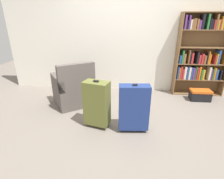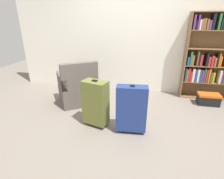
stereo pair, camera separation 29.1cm
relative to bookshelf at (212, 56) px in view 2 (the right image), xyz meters
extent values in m
plane|color=slate|center=(-1.74, -1.49, -0.94)|extent=(9.60, 9.60, 0.00)
cube|color=silver|center=(-1.74, 0.19, 0.36)|extent=(5.48, 0.10, 2.60)
cube|color=brown|center=(-0.52, -0.01, -0.04)|extent=(0.02, 0.26, 1.78)
cube|color=brown|center=(0.02, 0.11, -0.04)|extent=(1.10, 0.02, 1.78)
cube|color=brown|center=(0.02, -0.01, -0.93)|extent=(1.06, 0.24, 0.02)
cube|color=brown|center=(0.02, -0.01, -0.57)|extent=(1.06, 0.24, 0.02)
cube|color=brown|center=(0.02, -0.01, -0.21)|extent=(1.06, 0.24, 0.02)
cube|color=brown|center=(0.02, -0.01, 0.14)|extent=(1.06, 0.24, 0.02)
cube|color=brown|center=(0.02, -0.01, 0.50)|extent=(1.06, 0.24, 0.02)
cube|color=brown|center=(0.02, -0.01, 0.84)|extent=(1.06, 0.24, 0.02)
cube|color=#264C99|center=(-0.47, -0.06, -0.42)|extent=(0.02, 0.16, 0.29)
cube|color=orange|center=(-0.43, -0.05, -0.43)|extent=(0.02, 0.17, 0.26)
cube|color=#B22D2D|center=(-0.40, -0.02, -0.41)|extent=(0.03, 0.22, 0.29)
cube|color=#B22D2D|center=(-0.35, -0.06, -0.45)|extent=(0.04, 0.16, 0.23)
cube|color=silver|center=(-0.31, -0.03, -0.42)|extent=(0.04, 0.21, 0.28)
cube|color=#264C99|center=(-0.26, -0.05, -0.42)|extent=(0.03, 0.18, 0.27)
cube|color=silver|center=(-0.21, -0.02, -0.42)|extent=(0.04, 0.22, 0.28)
cube|color=#264C99|center=(-0.17, -0.05, -0.43)|extent=(0.03, 0.17, 0.27)
cube|color=#66337F|center=(-0.12, -0.05, -0.43)|extent=(0.04, 0.17, 0.26)
cube|color=#2D7238|center=(-0.08, -0.04, -0.41)|extent=(0.02, 0.18, 0.29)
cube|color=#B22D2D|center=(-0.04, -0.03, -0.42)|extent=(0.03, 0.21, 0.28)
cube|color=orange|center=(0.00, -0.04, -0.41)|extent=(0.03, 0.18, 0.29)
cube|color=#2D7238|center=(0.05, -0.05, -0.45)|extent=(0.03, 0.18, 0.22)
cube|color=gold|center=(0.09, -0.06, -0.45)|extent=(0.04, 0.15, 0.23)
cube|color=silver|center=(0.22, -0.05, -0.42)|extent=(0.04, 0.18, 0.29)
cube|color=#66337F|center=(0.25, -0.06, -0.44)|extent=(0.02, 0.16, 0.24)
cube|color=#2D7238|center=(0.29, -0.05, -0.43)|extent=(0.02, 0.16, 0.25)
cube|color=#264C99|center=(-0.46, -0.03, -0.11)|extent=(0.04, 0.20, 0.18)
cube|color=#2D7238|center=(-0.41, -0.06, -0.06)|extent=(0.04, 0.15, 0.28)
cube|color=brown|center=(-0.37, -0.05, -0.10)|extent=(0.04, 0.17, 0.21)
cube|color=brown|center=(-0.28, -0.06, -0.05)|extent=(0.02, 0.15, 0.30)
cube|color=black|center=(-0.26, -0.04, -0.07)|extent=(0.03, 0.19, 0.26)
cube|color=#B22D2D|center=(-0.21, -0.03, -0.09)|extent=(0.04, 0.20, 0.23)
cube|color=black|center=(-0.10, -0.04, -0.08)|extent=(0.03, 0.19, 0.25)
cube|color=#B22D2D|center=(-0.05, -0.03, -0.11)|extent=(0.04, 0.21, 0.19)
cube|color=#B22D2D|center=(0.01, -0.06, -0.09)|extent=(0.04, 0.15, 0.22)
cube|color=brown|center=(0.06, -0.04, -0.11)|extent=(0.04, 0.18, 0.18)
cube|color=black|center=(0.10, -0.06, -0.08)|extent=(0.02, 0.15, 0.25)
cube|color=orange|center=(0.13, -0.03, -0.07)|extent=(0.02, 0.20, 0.27)
cube|color=orange|center=(0.16, -0.03, -0.10)|extent=(0.03, 0.21, 0.21)
cube|color=#66337F|center=(-0.46, -0.06, 0.65)|extent=(0.04, 0.15, 0.28)
cube|color=black|center=(-0.42, -0.03, 0.60)|extent=(0.02, 0.21, 0.18)
cube|color=#66337F|center=(-0.38, -0.03, 0.65)|extent=(0.03, 0.22, 0.27)
cube|color=silver|center=(-0.35, -0.03, 0.61)|extent=(0.03, 0.21, 0.19)
cube|color=brown|center=(-0.31, -0.03, 0.61)|extent=(0.04, 0.21, 0.20)
cube|color=brown|center=(-0.27, -0.05, 0.62)|extent=(0.04, 0.17, 0.21)
cube|color=brown|center=(-0.22, -0.05, 0.61)|extent=(0.04, 0.16, 0.20)
cube|color=#66337F|center=(-0.17, -0.03, 0.60)|extent=(0.04, 0.21, 0.18)
cube|color=black|center=(-0.12, -0.04, 0.66)|extent=(0.04, 0.18, 0.29)
cube|color=#2D7238|center=(-0.02, -0.05, 0.66)|extent=(0.04, 0.16, 0.29)
cube|color=black|center=(0.03, -0.04, 0.62)|extent=(0.03, 0.19, 0.21)
cube|color=black|center=(0.07, -0.03, 0.61)|extent=(0.03, 0.20, 0.19)
cube|color=#59514C|center=(-2.70, -0.77, -0.74)|extent=(0.97, 0.97, 0.40)
cube|color=gray|center=(-2.70, -0.77, -0.50)|extent=(0.74, 0.76, 0.08)
cube|color=#59514C|center=(-2.53, -1.00, -0.29)|extent=(0.64, 0.50, 0.50)
cube|color=#59514C|center=(-2.45, -0.59, -0.43)|extent=(0.48, 0.63, 0.22)
cube|color=#59514C|center=(-2.94, -0.94, -0.43)|extent=(0.48, 0.63, 0.22)
cylinder|color=red|center=(-2.09, -0.90, -0.89)|extent=(0.08, 0.08, 0.10)
torus|color=red|center=(-2.03, -0.90, -0.88)|extent=(0.06, 0.01, 0.06)
cube|color=black|center=(-0.02, -0.39, -0.83)|extent=(0.41, 0.23, 0.21)
cube|color=#D85919|center=(-0.02, -0.39, -0.72)|extent=(0.42, 0.24, 0.05)
cube|color=brown|center=(-2.07, -1.56, -0.53)|extent=(0.44, 0.33, 0.72)
cube|color=black|center=(-2.07, -1.56, -0.16)|extent=(0.09, 0.07, 0.02)
cylinder|color=black|center=(-2.20, -1.52, -0.91)|extent=(0.06, 0.06, 0.05)
cylinder|color=black|center=(-1.94, -1.60, -0.91)|extent=(0.06, 0.06, 0.05)
cube|color=navy|center=(-1.49, -1.65, -0.53)|extent=(0.46, 0.22, 0.71)
cube|color=black|center=(-1.49, -1.65, -0.17)|extent=(0.07, 0.04, 0.02)
cylinder|color=black|center=(-1.65, -1.66, -0.91)|extent=(0.05, 0.05, 0.05)
cylinder|color=black|center=(-1.33, -1.63, -0.91)|extent=(0.05, 0.05, 0.05)
camera|label=1|loc=(-1.61, -4.01, 0.69)|focal=28.08mm
camera|label=2|loc=(-1.32, -3.97, 0.69)|focal=28.08mm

